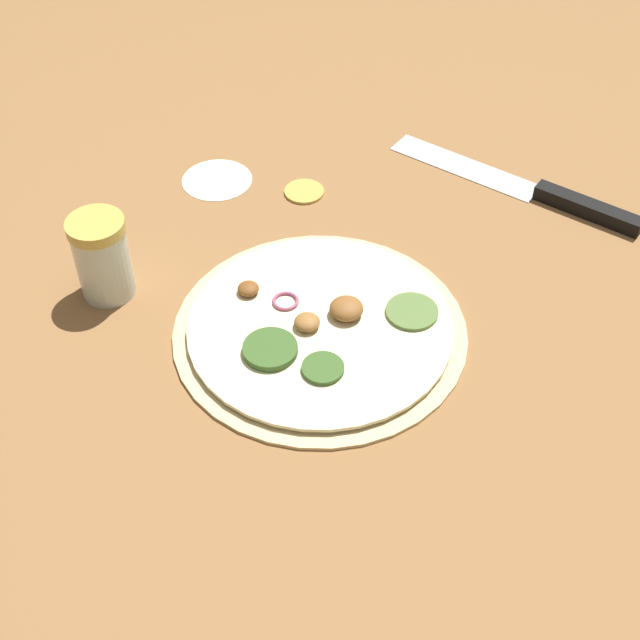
# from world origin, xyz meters

# --- Properties ---
(ground_plane) EXTENTS (3.00, 3.00, 0.00)m
(ground_plane) POSITION_xyz_m (0.00, 0.00, 0.00)
(ground_plane) COLOR olive
(pizza) EXTENTS (0.30, 0.30, 0.03)m
(pizza) POSITION_xyz_m (0.00, 0.00, 0.01)
(pizza) COLOR beige
(pizza) RESTS_ON ground_plane
(knife) EXTENTS (0.23, 0.27, 0.02)m
(knife) POSITION_xyz_m (-0.32, -0.14, 0.01)
(knife) COLOR silver
(knife) RESTS_ON ground_plane
(spice_jar) EXTENTS (0.06, 0.06, 0.09)m
(spice_jar) POSITION_xyz_m (0.20, -0.12, 0.05)
(spice_jar) COLOR silver
(spice_jar) RESTS_ON ground_plane
(loose_cap) EXTENTS (0.05, 0.05, 0.01)m
(loose_cap) POSITION_xyz_m (-0.04, -0.23, 0.00)
(loose_cap) COLOR gold
(loose_cap) RESTS_ON ground_plane
(flour_patch) EXTENTS (0.09, 0.09, 0.00)m
(flour_patch) POSITION_xyz_m (0.05, -0.28, 0.00)
(flour_patch) COLOR white
(flour_patch) RESTS_ON ground_plane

